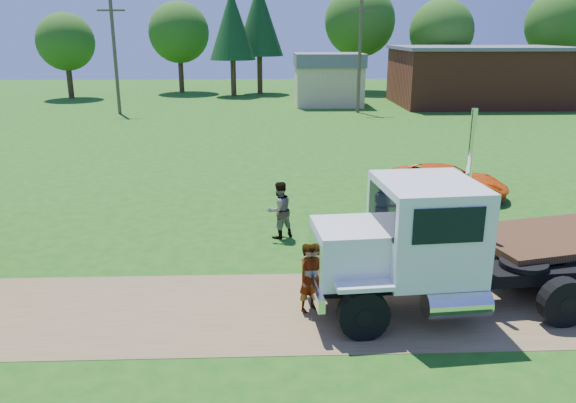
{
  "coord_description": "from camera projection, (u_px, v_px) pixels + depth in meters",
  "views": [
    {
      "loc": [
        -1.72,
        -12.51,
        6.61
      ],
      "look_at": [
        -1.09,
        3.95,
        1.6
      ],
      "focal_mm": 35.0,
      "sensor_mm": 36.0,
      "label": 1
    }
  ],
  "objects": [
    {
      "name": "dirt_track",
      "position": [
        338.0,
        308.0,
        13.94
      ],
      "size": [
        120.0,
        4.2,
        0.01
      ],
      "primitive_type": "cube",
      "color": "brown",
      "rests_on": "ground"
    },
    {
      "name": "tan_shed",
      "position": [
        328.0,
        79.0,
        51.63
      ],
      "size": [
        6.2,
        5.4,
        4.7
      ],
      "color": "tan",
      "rests_on": "ground"
    },
    {
      "name": "utility_poles",
      "position": [
        360.0,
        55.0,
        46.26
      ],
      "size": [
        42.2,
        0.28,
        9.0
      ],
      "color": "#453B27",
      "rests_on": "ground"
    },
    {
      "name": "spectator_b",
      "position": [
        279.0,
        210.0,
        18.51
      ],
      "size": [
        1.17,
        1.11,
        1.91
      ],
      "primitive_type": "imported",
      "rotation": [
        0.0,
        0.0,
        3.7
      ],
      "color": "#999999",
      "rests_on": "ground"
    },
    {
      "name": "brick_building",
      "position": [
        479.0,
        76.0,
        52.07
      ],
      "size": [
        15.4,
        10.4,
        5.3
      ],
      "color": "brown",
      "rests_on": "ground"
    },
    {
      "name": "spectator_a",
      "position": [
        309.0,
        278.0,
        13.62
      ],
      "size": [
        0.75,
        0.73,
        1.74
      ],
      "primitive_type": "imported",
      "rotation": [
        0.0,
        0.0,
        0.74
      ],
      "color": "#999999",
      "rests_on": "ground"
    },
    {
      "name": "orange_pickup",
      "position": [
        447.0,
        182.0,
        23.13
      ],
      "size": [
        5.26,
        3.67,
        1.33
      ],
      "primitive_type": "imported",
      "rotation": [
        0.0,
        0.0,
        1.24
      ],
      "color": "#DF510A",
      "rests_on": "ground"
    },
    {
      "name": "white_semi_tractor",
      "position": [
        428.0,
        247.0,
        13.41
      ],
      "size": [
        8.19,
        3.3,
        4.87
      ],
      "rotation": [
        0.0,
        0.0,
        0.08
      ],
      "color": "black",
      "rests_on": "ground"
    },
    {
      "name": "ground",
      "position": [
        338.0,
        309.0,
        13.95
      ],
      "size": [
        140.0,
        140.0,
        0.0
      ],
      "primitive_type": "plane",
      "color": "#185212",
      "rests_on": "ground"
    },
    {
      "name": "tree_row",
      "position": [
        342.0,
        27.0,
        59.78
      ],
      "size": [
        57.67,
        12.53,
        11.69
      ],
      "color": "#312314",
      "rests_on": "ground"
    }
  ]
}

